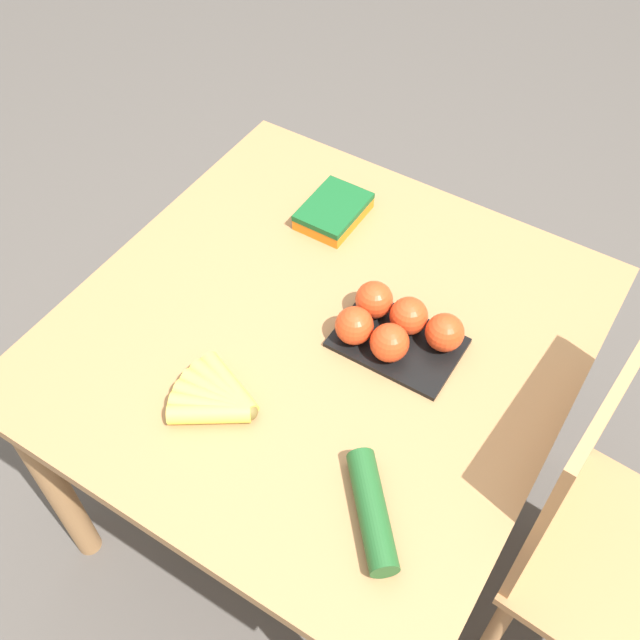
# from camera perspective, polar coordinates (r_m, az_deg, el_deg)

# --- Properties ---
(ground_plane) EXTENTS (12.00, 12.00, 0.00)m
(ground_plane) POSITION_cam_1_polar(r_m,az_deg,el_deg) (2.11, -0.00, -12.99)
(ground_plane) COLOR #4C4742
(dining_table) EXTENTS (1.01, 0.98, 0.72)m
(dining_table) POSITION_cam_1_polar(r_m,az_deg,el_deg) (1.58, -0.00, -3.09)
(dining_table) COLOR #9E7044
(dining_table) RESTS_ON ground_plane
(chair) EXTENTS (0.45, 0.43, 0.94)m
(chair) POSITION_cam_1_polar(r_m,az_deg,el_deg) (1.62, 21.02, -15.71)
(chair) COLOR #A87547
(chair) RESTS_ON ground_plane
(banana_bunch) EXTENTS (0.17, 0.17, 0.04)m
(banana_bunch) POSITION_cam_1_polar(r_m,az_deg,el_deg) (1.39, -7.77, -5.96)
(banana_bunch) COLOR brown
(banana_bunch) RESTS_ON dining_table
(tomato_pack) EXTENTS (0.17, 0.24, 0.09)m
(tomato_pack) POSITION_cam_1_polar(r_m,az_deg,el_deg) (1.46, 5.71, -0.47)
(tomato_pack) COLOR black
(tomato_pack) RESTS_ON dining_table
(carrot_bag) EXTENTS (0.16, 0.12, 0.04)m
(carrot_bag) POSITION_cam_1_polar(r_m,az_deg,el_deg) (1.70, 1.05, 8.37)
(carrot_bag) COLOR orange
(carrot_bag) RESTS_ON dining_table
(cucumber_near) EXTENTS (0.19, 0.17, 0.05)m
(cucumber_near) POSITION_cam_1_polar(r_m,az_deg,el_deg) (1.27, 3.98, -14.28)
(cucumber_near) COLOR #1E5123
(cucumber_near) RESTS_ON dining_table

